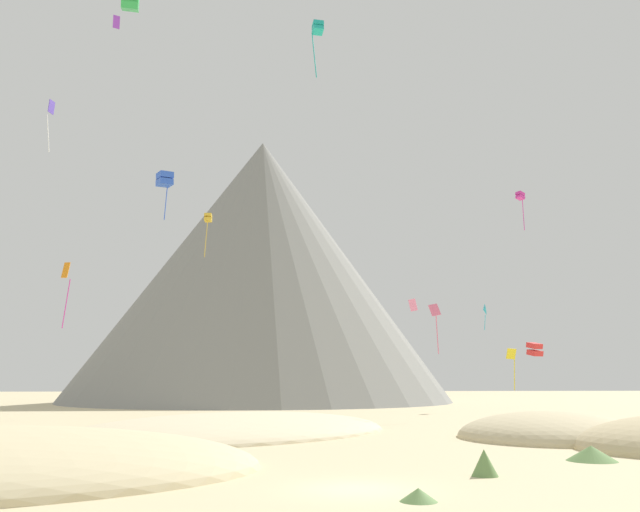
{
  "coord_description": "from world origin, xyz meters",
  "views": [
    {
      "loc": [
        -3.14,
        -23.82,
        3.82
      ],
      "look_at": [
        2.3,
        46.68,
        17.42
      ],
      "focal_mm": 36.2,
      "sensor_mm": 36.0,
      "label": 1
    }
  ],
  "objects": [
    {
      "name": "ground_plane",
      "position": [
        0.0,
        0.0,
        0.0
      ],
      "size": [
        400.0,
        400.0,
        0.0
      ],
      "primitive_type": "plane",
      "color": "beige"
    },
    {
      "name": "dune_foreground_left",
      "position": [
        -5.58,
        24.76,
        0.0
      ],
      "size": [
        31.75,
        31.82,
        2.91
      ],
      "primitive_type": "ellipsoid",
      "rotation": [
        0.0,
        0.0,
        0.79
      ],
      "color": "beige",
      "rests_on": "ground_plane"
    },
    {
      "name": "dune_foreground_right",
      "position": [
        15.55,
        19.05,
        0.0
      ],
      "size": [
        14.21,
        15.27,
        3.5
      ],
      "primitive_type": "ellipsoid",
      "rotation": [
        0.0,
        0.0,
        1.41
      ],
      "color": "#CCBA8E",
      "rests_on": "ground_plane"
    },
    {
      "name": "bush_near_right",
      "position": [
        12.3,
        7.17,
        0.36
      ],
      "size": [
        2.73,
        2.73,
        0.71
      ],
      "primitive_type": "cone",
      "rotation": [
        0.0,
        0.0,
        1.41
      ],
      "color": "#668C4C",
      "rests_on": "ground_plane"
    },
    {
      "name": "bush_mid_center",
      "position": [
        5.57,
        2.71,
        0.53
      ],
      "size": [
        1.2,
        1.2,
        1.06
      ],
      "primitive_type": "cone",
      "rotation": [
        0.0,
        0.0,
        3.26
      ],
      "color": "#668C4C",
      "rests_on": "ground_plane"
    },
    {
      "name": "bush_far_right",
      "position": [
        -5.36,
        18.99,
        0.29
      ],
      "size": [
        2.69,
        2.69,
        0.59
      ],
      "primitive_type": "cone",
      "rotation": [
        0.0,
        0.0,
        4.94
      ],
      "color": "#568442",
      "rests_on": "ground_plane"
    },
    {
      "name": "bush_scatter_east",
      "position": [
        1.66,
        -2.5,
        0.21
      ],
      "size": [
        1.73,
        1.73,
        0.42
      ],
      "primitive_type": "cone",
      "rotation": [
        0.0,
        0.0,
        5.42
      ],
      "color": "#668C4C",
      "rests_on": "ground_plane"
    },
    {
      "name": "rock_massif",
      "position": [
        -5.97,
        94.96,
        22.73
      ],
      "size": [
        74.18,
        74.18,
        48.63
      ],
      "color": "gray",
      "rests_on": "ground_plane"
    },
    {
      "name": "kite_cyan_low",
      "position": [
        24.79,
        58.42,
        12.83
      ],
      "size": [
        0.83,
        1.49,
        3.42
      ],
      "rotation": [
        0.0,
        0.0,
        4.47
      ],
      "color": "#33BCDB"
    },
    {
      "name": "kite_green_high",
      "position": [
        -15.39,
        26.9,
        35.3
      ],
      "size": [
        1.58,
        1.68,
        1.76
      ],
      "rotation": [
        0.0,
        0.0,
        0.15
      ],
      "color": "green"
    },
    {
      "name": "kite_magenta_mid",
      "position": [
        26.98,
        49.64,
        25.71
      ],
      "size": [
        1.14,
        1.11,
        4.86
      ],
      "rotation": [
        0.0,
        0.0,
        5.14
      ],
      "color": "#D1339E"
    },
    {
      "name": "kite_pink_low",
      "position": [
        11.37,
        40.76,
        11.32
      ],
      "size": [
        0.96,
        0.47,
        1.32
      ],
      "rotation": [
        0.0,
        0.0,
        1.95
      ],
      "color": "pink"
    },
    {
      "name": "kite_gold_mid",
      "position": [
        -10.96,
        53.94,
        23.3
      ],
      "size": [
        0.93,
        0.98,
        5.42
      ],
      "rotation": [
        0.0,
        0.0,
        3.08
      ],
      "color": "gold"
    },
    {
      "name": "kite_rainbow_low",
      "position": [
        11.75,
        33.47,
        9.46
      ],
      "size": [
        1.19,
        0.58,
        4.57
      ],
      "rotation": [
        0.0,
        0.0,
        5.82
      ],
      "color": "#E5668C"
    },
    {
      "name": "kite_yellow_low",
      "position": [
        20.77,
        39.03,
        5.86
      ],
      "size": [
        1.1,
        0.54,
        4.09
      ],
      "rotation": [
        0.0,
        0.0,
        5.73
      ],
      "color": "yellow"
    },
    {
      "name": "kite_indigo_high",
      "position": [
        -25.13,
        37.99,
        29.6
      ],
      "size": [
        0.67,
        0.84,
        5.47
      ],
      "rotation": [
        0.0,
        0.0,
        0.39
      ],
      "color": "#5138B2"
    },
    {
      "name": "kite_red_low",
      "position": [
        25.21,
        43.94,
        7.04
      ],
      "size": [
        1.61,
        1.66,
        1.55
      ],
      "rotation": [
        0.0,
        0.0,
        3.5
      ],
      "color": "red"
    },
    {
      "name": "kite_teal_high",
      "position": [
        0.36,
        24.01,
        31.87
      ],
      "size": [
        0.98,
        1.01,
        4.94
      ],
      "rotation": [
        0.0,
        0.0,
        0.13
      ],
      "color": "teal"
    },
    {
      "name": "kite_violet_high",
      "position": [
        -19.18,
        37.37,
        39.54
      ],
      "size": [
        0.64,
        0.53,
        1.36
      ],
      "rotation": [
        0.0,
        0.0,
        6.01
      ],
      "color": "purple"
    },
    {
      "name": "kite_blue_mid",
      "position": [
        -13.1,
        34.51,
        22.1
      ],
      "size": [
        1.76,
        1.75,
        4.61
      ],
      "rotation": [
        0.0,
        0.0,
        5.24
      ],
      "color": "blue"
    },
    {
      "name": "kite_orange_low",
      "position": [
        -20.79,
        32.75,
        12.1
      ],
      "size": [
        0.71,
        0.64,
        5.77
      ],
      "rotation": [
        0.0,
        0.0,
        2.21
      ],
      "color": "orange"
    }
  ]
}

